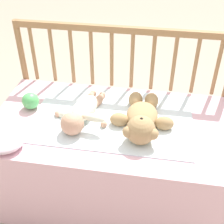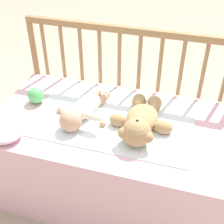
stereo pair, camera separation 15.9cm
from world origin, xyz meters
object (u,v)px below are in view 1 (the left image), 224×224
Objects in this scene: small_pillow at (1,141)px; toy_ball at (31,101)px; teddy_bear at (142,119)px; baby at (82,112)px.

toy_ball is at bearing 85.16° from small_pillow.
teddy_bear is 0.69m from small_pillow.
baby is (-0.31, 0.01, -0.01)m from teddy_bear.
baby is 0.31m from toy_ball.
small_pillow is (-0.64, -0.25, -0.02)m from teddy_bear.
toy_ball is at bearing 169.22° from baby.
teddy_bear is 0.62m from toy_ball.
baby is 0.42m from small_pillow.
teddy_bear is at bearing -2.13° from baby.
teddy_bear reaches higher than small_pillow.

